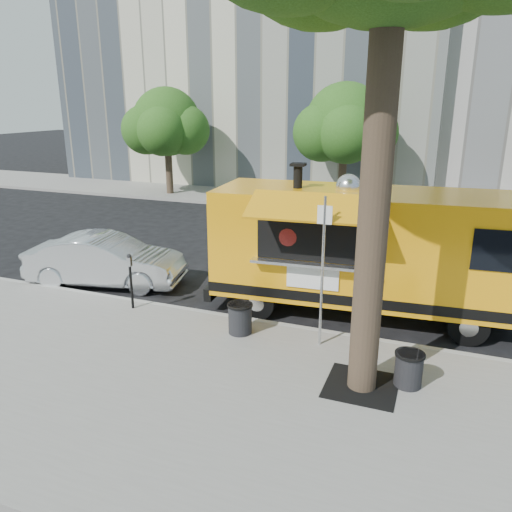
# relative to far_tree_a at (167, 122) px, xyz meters

# --- Properties ---
(ground) EXTENTS (120.00, 120.00, 0.00)m
(ground) POSITION_rel_far_tree_a_xyz_m (10.00, -12.30, -3.78)
(ground) COLOR black
(ground) RESTS_ON ground
(sidewalk) EXTENTS (60.00, 6.00, 0.15)m
(sidewalk) POSITION_rel_far_tree_a_xyz_m (10.00, -16.30, -3.70)
(sidewalk) COLOR gray
(sidewalk) RESTS_ON ground
(curb) EXTENTS (60.00, 0.14, 0.16)m
(curb) POSITION_rel_far_tree_a_xyz_m (10.00, -13.23, -3.70)
(curb) COLOR #999993
(curb) RESTS_ON ground
(far_sidewalk) EXTENTS (60.00, 5.00, 0.15)m
(far_sidewalk) POSITION_rel_far_tree_a_xyz_m (10.00, 1.20, -3.70)
(far_sidewalk) COLOR gray
(far_sidewalk) RESTS_ON ground
(tree_well) EXTENTS (1.20, 1.20, 0.02)m
(tree_well) POSITION_rel_far_tree_a_xyz_m (12.60, -15.10, -3.62)
(tree_well) COLOR black
(tree_well) RESTS_ON sidewalk
(far_tree_a) EXTENTS (3.42, 3.42, 5.36)m
(far_tree_a) POSITION_rel_far_tree_a_xyz_m (0.00, 0.00, 0.00)
(far_tree_a) COLOR #33261C
(far_tree_a) RESTS_ON far_sidewalk
(far_tree_b) EXTENTS (3.60, 3.60, 5.50)m
(far_tree_b) POSITION_rel_far_tree_a_xyz_m (9.00, 0.40, 0.06)
(far_tree_b) COLOR #33261C
(far_tree_b) RESTS_ON far_sidewalk
(sign_post) EXTENTS (0.28, 0.06, 3.00)m
(sign_post) POSITION_rel_far_tree_a_xyz_m (11.55, -13.85, -1.93)
(sign_post) COLOR silver
(sign_post) RESTS_ON sidewalk
(parking_meter) EXTENTS (0.11, 0.11, 1.33)m
(parking_meter) POSITION_rel_far_tree_a_xyz_m (7.00, -13.65, -2.79)
(parking_meter) COLOR black
(parking_meter) RESTS_ON sidewalk
(food_truck) EXTENTS (7.13, 3.64, 3.45)m
(food_truck) POSITION_rel_far_tree_a_xyz_m (11.92, -11.73, -2.15)
(food_truck) COLOR #FEA50D
(food_truck) RESTS_ON ground
(sedan) EXTENTS (4.40, 2.31, 1.38)m
(sedan) POSITION_rel_far_tree_a_xyz_m (5.20, -12.22, -3.09)
(sedan) COLOR silver
(sedan) RESTS_ON ground
(trash_bin_left) EXTENTS (0.51, 0.51, 0.61)m
(trash_bin_left) POSITION_rel_far_tree_a_xyz_m (13.33, -14.78, -3.30)
(trash_bin_left) COLOR black
(trash_bin_left) RESTS_ON sidewalk
(trash_bin_right) EXTENTS (0.54, 0.54, 0.64)m
(trash_bin_right) POSITION_rel_far_tree_a_xyz_m (9.86, -13.94, -3.28)
(trash_bin_right) COLOR black
(trash_bin_right) RESTS_ON sidewalk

